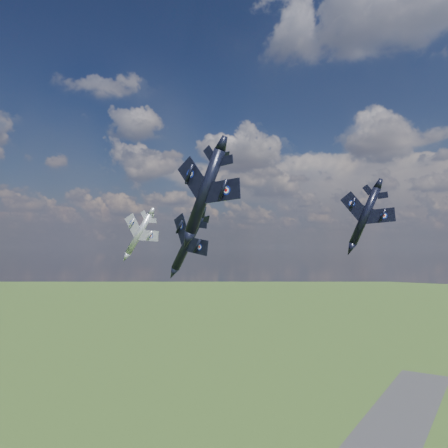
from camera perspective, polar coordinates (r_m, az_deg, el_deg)
The scene contains 4 objects.
jet_lead_navy at distance 69.12m, azimuth -4.78°, elevation -2.43°, with size 10.09×14.07×2.91m, color black, non-canonical shape.
jet_right_navy at distance 47.63m, azimuth -2.51°, elevation 4.24°, with size 9.51×13.26×2.74m, color black, non-canonical shape.
jet_high_navy at distance 81.75m, azimuth 17.93°, elevation 1.00°, with size 10.61×14.79×3.06m, color black, non-canonical shape.
jet_left_silver at distance 90.49m, azimuth -11.04°, elevation -1.28°, with size 9.22×12.86×2.66m, color #A8ACB3, non-canonical shape.
Camera 1 is at (42.59, -51.27, 78.79)m, focal length 35.00 mm.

